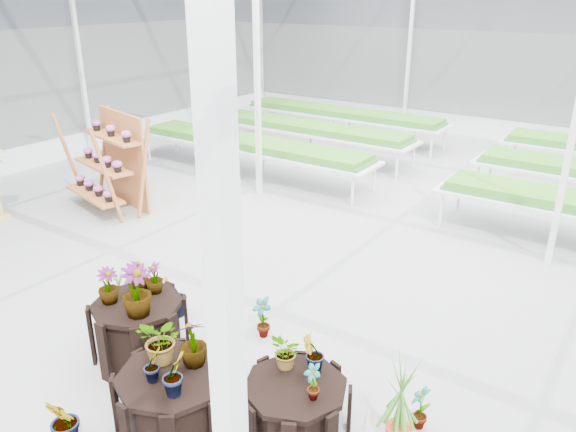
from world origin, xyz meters
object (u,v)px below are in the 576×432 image
Objects in this scene: shelf_rack at (105,163)px; plinth_mid at (176,399)px; plinth_low at (295,404)px; plinth_tall at (140,330)px.

plinth_mid is at bearing -20.11° from shelf_rack.
plinth_mid reaches higher than plinth_low.
plinth_tall is 1.01× the size of plinth_low.
shelf_rack reaches higher than plinth_tall.
plinth_low is at bearing 34.99° from plinth_mid.
shelf_rack is (-5.60, 3.69, 0.66)m from plinth_mid.
plinth_tall reaches higher than plinth_low.
plinth_low is at bearing 2.60° from plinth_tall.
plinth_low is 0.57× the size of shelf_rack.
plinth_mid is at bearing -145.01° from plinth_low.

